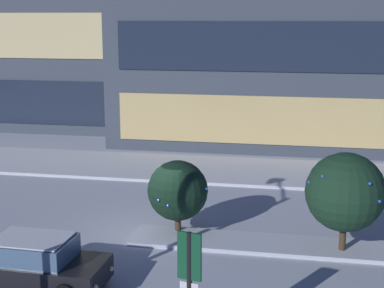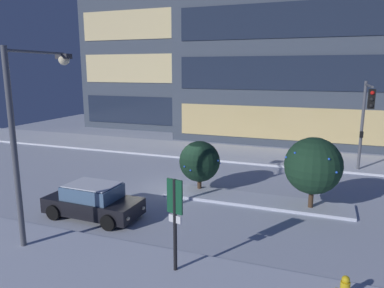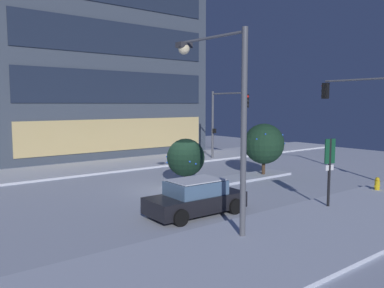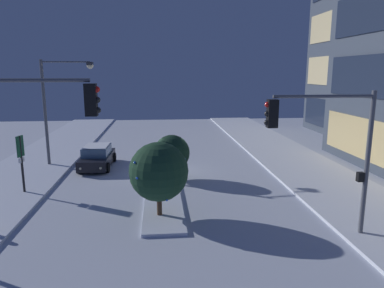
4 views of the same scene
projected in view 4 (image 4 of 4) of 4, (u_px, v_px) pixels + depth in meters
ground at (168, 174)px, 22.09m from camera, size 52.00×52.00×0.00m
curb_strip_near at (18, 177)px, 21.25m from camera, size 52.00×5.20×0.14m
curb_strip_far at (308, 170)px, 22.90m from camera, size 52.00×5.20×0.14m
median_strip at (163, 196)px, 18.09m from camera, size 9.00×1.80×0.14m
car_near at (97, 157)px, 23.65m from camera, size 4.35×2.11×1.49m
traffic_light_corner_far_right at (328, 139)px, 12.92m from camera, size 0.32×4.12×5.64m
traffic_light_corner_near_right at (3, 137)px, 10.90m from camera, size 0.32×5.01×6.24m
street_lamp_arched at (59, 97)px, 23.31m from camera, size 0.56×3.37×7.08m
parking_info_sign at (21, 157)px, 18.15m from camera, size 0.55×0.18×3.10m
decorated_tree_median at (172, 153)px, 20.82m from camera, size 2.17×2.17×2.68m
decorated_tree_left_of_median at (159, 172)px, 15.14m from camera, size 2.56×2.56×3.38m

